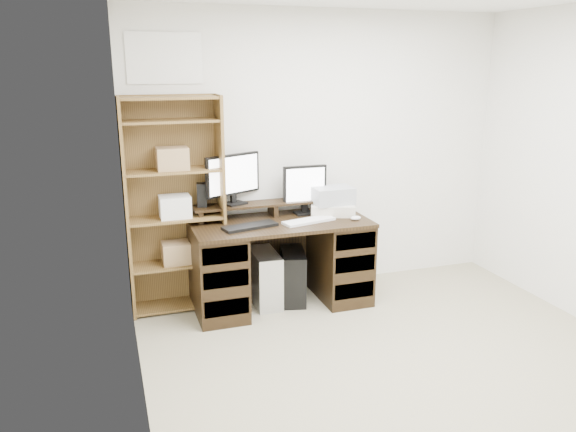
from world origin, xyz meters
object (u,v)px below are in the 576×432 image
tower_silver (265,278)px  printer (332,209)px  monitor_wide (233,176)px  desk (280,261)px  tower_black (293,276)px  bookshelf (174,204)px  monitor_small (305,188)px

tower_silver → printer: bearing=4.5°
monitor_wide → printer: (0.85, -0.16, -0.31)m
desk → tower_black: 0.21m
monitor_wide → printer: 0.92m
desk → printer: size_ratio=3.95×
tower_silver → bookshelf: 1.01m
monitor_wide → bookshelf: bookshelf is taller
printer → bookshelf: bookshelf is taller
desk → tower_black: (0.13, 0.03, -0.16)m
tower_silver → monitor_small: bearing=18.6°
monitor_small → tower_black: size_ratio=0.88×
monitor_wide → bookshelf: bearing=158.3°
desk → tower_black: size_ratio=3.08×
tower_silver → tower_black: (0.26, -0.01, -0.01)m
tower_black → printer: bearing=20.0°
printer → desk: bearing=-153.1°
monitor_small → desk: bearing=-148.5°
bookshelf → tower_black: bearing=-10.3°
printer → tower_black: bearing=-155.4°
monitor_wide → printer: monitor_wide is taller
bookshelf → printer: bearing=-5.8°
desk → tower_silver: desk is taller
tower_black → desk: bearing=-151.2°
monitor_wide → tower_black: size_ratio=1.05×
desk → printer: 0.66m
tower_silver → tower_black: tower_silver is taller
desk → bookshelf: bookshelf is taller
monitor_small → bookshelf: bookshelf is taller
desk → tower_black: bearing=15.1°
bookshelf → monitor_small: bearing=-2.2°
monitor_wide → tower_silver: monitor_wide is taller
monitor_small → tower_silver: 0.86m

